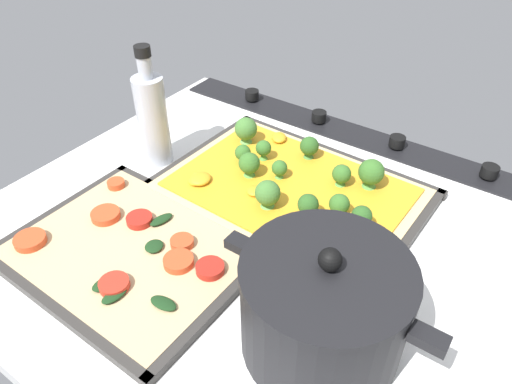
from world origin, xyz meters
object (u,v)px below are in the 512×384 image
object	(u,v)px
veggie_pizza_back	(131,249)
oil_bottle	(152,117)
broccoli_pizza	(291,185)
baking_tray_front	(290,194)
baking_tray_back	(132,253)
cooking_pot	(324,307)

from	to	relation	value
veggie_pizza_back	oil_bottle	xyz separation A→B (cm)	(13.22, -18.72, 7.14)
veggie_pizza_back	broccoli_pizza	bearing A→B (deg)	-114.35
baking_tray_front	baking_tray_back	xyz separation A→B (cm)	(10.58, 23.18, 0.01)
baking_tray_back	cooking_pot	xyz separation A→B (cm)	(-27.22, -2.60, 5.69)
cooking_pot	baking_tray_back	bearing A→B (deg)	5.46
baking_tray_front	veggie_pizza_back	world-z (taller)	veggie_pizza_back
oil_bottle	veggie_pizza_back	bearing A→B (deg)	125.23
broccoli_pizza	oil_bottle	distance (cm)	25.09
broccoli_pizza	cooking_pot	size ratio (longest dim) A/B	1.52
baking_tray_front	oil_bottle	distance (cm)	25.50
broccoli_pizza	baking_tray_back	world-z (taller)	broccoli_pizza
baking_tray_front	broccoli_pizza	xyz separation A→B (cm)	(0.01, -0.24, 1.58)
oil_bottle	cooking_pot	bearing A→B (deg)	158.27
baking_tray_front	baking_tray_back	world-z (taller)	same
cooking_pot	oil_bottle	distance (cm)	43.62
baking_tray_front	baking_tray_back	size ratio (longest dim) A/B	1.26
baking_tray_front	broccoli_pizza	distance (cm)	1.59
oil_bottle	baking_tray_back	bearing A→B (deg)	125.28
baking_tray_front	baking_tray_back	distance (cm)	25.49
broccoli_pizza	cooking_pot	bearing A→B (deg)	128.64
baking_tray_back	broccoli_pizza	bearing A→B (deg)	-114.29
baking_tray_back	cooking_pot	size ratio (longest dim) A/B	1.29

